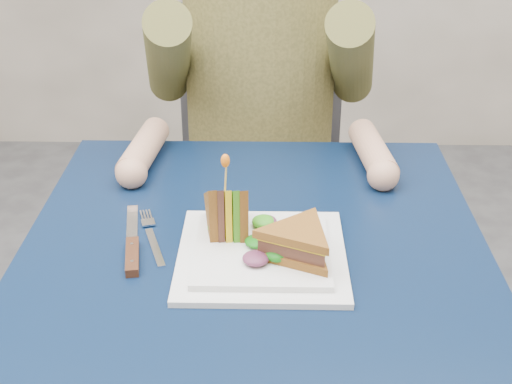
{
  "coord_description": "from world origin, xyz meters",
  "views": [
    {
      "loc": [
        0.02,
        -1.0,
        1.34
      ],
      "look_at": [
        0.0,
        -0.02,
        0.82
      ],
      "focal_mm": 50.0,
      "sensor_mm": 36.0,
      "label": 1
    }
  ],
  "objects_px": {
    "diner": "(260,34)",
    "knife": "(132,250)",
    "table": "(255,274)",
    "sandwich_flat": "(298,242)",
    "chair": "(260,165)",
    "sandwich_upright": "(226,213)",
    "plate": "(262,253)",
    "fork": "(152,238)"
  },
  "relations": [
    {
      "from": "table",
      "to": "fork",
      "type": "relative_size",
      "value": 4.28
    },
    {
      "from": "table",
      "to": "knife",
      "type": "distance_m",
      "value": 0.22
    },
    {
      "from": "plate",
      "to": "fork",
      "type": "xyz_separation_m",
      "value": [
        -0.18,
        0.05,
        -0.01
      ]
    },
    {
      "from": "diner",
      "to": "knife",
      "type": "relative_size",
      "value": 3.37
    },
    {
      "from": "plate",
      "to": "sandwich_upright",
      "type": "xyz_separation_m",
      "value": [
        -0.06,
        0.05,
        0.05
      ]
    },
    {
      "from": "diner",
      "to": "plate",
      "type": "relative_size",
      "value": 2.87
    },
    {
      "from": "plate",
      "to": "sandwich_flat",
      "type": "relative_size",
      "value": 1.42
    },
    {
      "from": "diner",
      "to": "fork",
      "type": "xyz_separation_m",
      "value": [
        -0.17,
        -0.57,
        -0.18
      ]
    },
    {
      "from": "table",
      "to": "sandwich_flat",
      "type": "distance_m",
      "value": 0.17
    },
    {
      "from": "knife",
      "to": "fork",
      "type": "bearing_deg",
      "value": 58.74
    },
    {
      "from": "table",
      "to": "diner",
      "type": "xyz_separation_m",
      "value": [
        -0.0,
        0.54,
        0.26
      ]
    },
    {
      "from": "table",
      "to": "fork",
      "type": "height_order",
      "value": "fork"
    },
    {
      "from": "sandwich_flat",
      "to": "fork",
      "type": "height_order",
      "value": "sandwich_flat"
    },
    {
      "from": "table",
      "to": "sandwich_upright",
      "type": "xyz_separation_m",
      "value": [
        -0.04,
        -0.03,
        0.13
      ]
    },
    {
      "from": "table",
      "to": "chair",
      "type": "distance_m",
      "value": 0.67
    },
    {
      "from": "sandwich_flat",
      "to": "fork",
      "type": "xyz_separation_m",
      "value": [
        -0.23,
        0.08,
        -0.04
      ]
    },
    {
      "from": "plate",
      "to": "sandwich_upright",
      "type": "relative_size",
      "value": 1.94
    },
    {
      "from": "fork",
      "to": "plate",
      "type": "bearing_deg",
      "value": -15.96
    },
    {
      "from": "chair",
      "to": "plate",
      "type": "height_order",
      "value": "chair"
    },
    {
      "from": "chair",
      "to": "sandwich_upright",
      "type": "relative_size",
      "value": 6.93
    },
    {
      "from": "sandwich_upright",
      "to": "table",
      "type": "bearing_deg",
      "value": 31.11
    },
    {
      "from": "table",
      "to": "knife",
      "type": "bearing_deg",
      "value": -161.93
    },
    {
      "from": "sandwich_flat",
      "to": "knife",
      "type": "xyz_separation_m",
      "value": [
        -0.26,
        0.03,
        -0.04
      ]
    },
    {
      "from": "plate",
      "to": "sandwich_flat",
      "type": "distance_m",
      "value": 0.07
    },
    {
      "from": "diner",
      "to": "sandwich_flat",
      "type": "xyz_separation_m",
      "value": [
        0.07,
        -0.64,
        -0.14
      ]
    },
    {
      "from": "table",
      "to": "sandwich_upright",
      "type": "bearing_deg",
      "value": -148.89
    },
    {
      "from": "table",
      "to": "chair",
      "type": "xyz_separation_m",
      "value": [
        0.0,
        0.66,
        -0.11
      ]
    },
    {
      "from": "knife",
      "to": "plate",
      "type": "bearing_deg",
      "value": -2.6
    },
    {
      "from": "table",
      "to": "sandwich_flat",
      "type": "relative_size",
      "value": 4.09
    },
    {
      "from": "diner",
      "to": "sandwich_upright",
      "type": "bearing_deg",
      "value": -94.45
    },
    {
      "from": "knife",
      "to": "sandwich_flat",
      "type": "bearing_deg",
      "value": -7.54
    },
    {
      "from": "diner",
      "to": "plate",
      "type": "bearing_deg",
      "value": -88.87
    },
    {
      "from": "fork",
      "to": "table",
      "type": "bearing_deg",
      "value": 7.13
    },
    {
      "from": "plate",
      "to": "diner",
      "type": "bearing_deg",
      "value": 91.13
    },
    {
      "from": "table",
      "to": "sandwich_upright",
      "type": "height_order",
      "value": "sandwich_upright"
    },
    {
      "from": "chair",
      "to": "sandwich_flat",
      "type": "distance_m",
      "value": 0.79
    },
    {
      "from": "table",
      "to": "sandwich_flat",
      "type": "bearing_deg",
      "value": -55.27
    },
    {
      "from": "chair",
      "to": "sandwich_flat",
      "type": "relative_size",
      "value": 5.07
    },
    {
      "from": "table",
      "to": "plate",
      "type": "relative_size",
      "value": 2.88
    },
    {
      "from": "sandwich_flat",
      "to": "fork",
      "type": "distance_m",
      "value": 0.25
    },
    {
      "from": "sandwich_flat",
      "to": "fork",
      "type": "bearing_deg",
      "value": 161.96
    },
    {
      "from": "diner",
      "to": "plate",
      "type": "xyz_separation_m",
      "value": [
        0.01,
        -0.62,
        -0.18
      ]
    }
  ]
}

